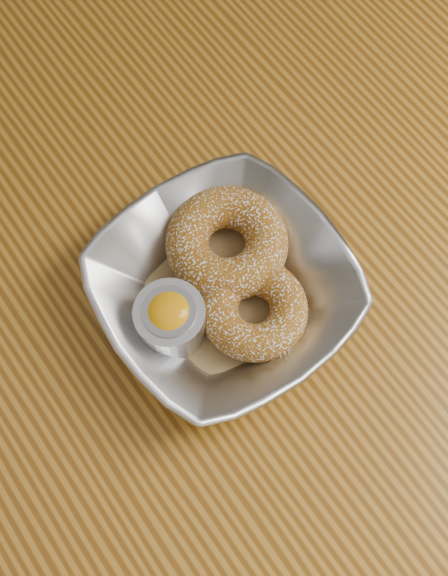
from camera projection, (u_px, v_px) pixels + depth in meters
ground_plane at (221, 398)px, 1.34m from camera, size 4.00×4.00×0.00m
table at (219, 273)px, 0.73m from camera, size 1.20×0.80×0.75m
serving_bowl at (224, 289)px, 0.59m from camera, size 0.22×0.22×0.05m
parchment at (224, 296)px, 0.61m from camera, size 0.20×0.20×0.00m
donut_back at (227, 243)px, 0.61m from camera, size 0.11×0.11×0.04m
donut_front at (254, 310)px, 0.59m from camera, size 0.11×0.11×0.03m
ramekin at (171, 319)px, 0.57m from camera, size 0.06×0.06×0.05m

